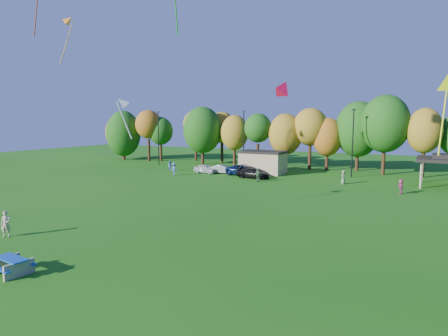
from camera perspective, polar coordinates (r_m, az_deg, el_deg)
The scene contains 18 objects.
ground at distance 20.40m, azimuth -9.55°, elevation -15.26°, with size 160.00×160.00×0.00m, color #19600F.
tree_line at distance 61.80m, azimuth 16.06°, elevation 5.00°, with size 93.57×10.55×11.15m.
lamp_posts at distance 55.85m, azimuth 17.91°, elevation 3.72°, with size 64.50×0.25×9.09m.
utility_building at distance 57.50m, azimuth 5.58°, elevation 0.84°, with size 6.30×4.30×3.25m.
picnic_table at distance 23.09m, azimuth -28.05°, elevation -12.07°, with size 2.07×1.79×0.83m.
kite_flyer at distance 30.05m, azimuth -28.72°, elevation -7.04°, with size 0.63×0.42×1.74m, color #C2AC91.
car_a at distance 57.75m, azimuth -2.62°, elevation -0.10°, with size 1.52×3.78×1.29m, color silver.
car_b at distance 57.18m, azimuth -0.13°, elevation -0.18°, with size 1.32×3.80×1.25m, color #9F9FA4.
car_c at distance 55.08m, azimuth 3.02°, elevation -0.33°, with size 2.51×5.44×1.51m, color #0C1E4B.
car_d at distance 52.78m, azimuth 4.13°, elevation -0.75°, with size 1.86×4.57×1.32m, color black.
far_person_0 at distance 60.60m, azimuth -7.71°, elevation 0.30°, with size 0.76×0.59×1.56m, color #567ABE.
far_person_1 at distance 49.99m, azimuth 16.67°, elevation -1.27°, with size 0.81×0.52×1.65m, color #67875D.
far_person_2 at distance 49.74m, azimuth 4.86°, elevation -1.02°, with size 0.99×0.41×1.68m, color #4A7548.
far_person_3 at distance 45.41m, azimuth 23.95°, elevation -2.42°, with size 1.46×0.46×1.57m, color #A2436A.
far_person_5 at distance 55.69m, azimuth -7.14°, elevation -0.17°, with size 1.12×0.65×1.74m, color teal.
kite_5 at distance 18.76m, azimuth 8.43°, elevation 11.32°, with size 1.11×1.28×1.06m.
kite_6 at distance 48.68m, azimuth -21.36°, elevation 18.92°, with size 2.97×1.95×5.29m.
kite_11 at distance 32.29m, azimuth -14.38°, elevation 8.93°, with size 1.92×1.68×3.38m.
Camera 1 is at (11.57, -14.96, 7.66)m, focal length 32.00 mm.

